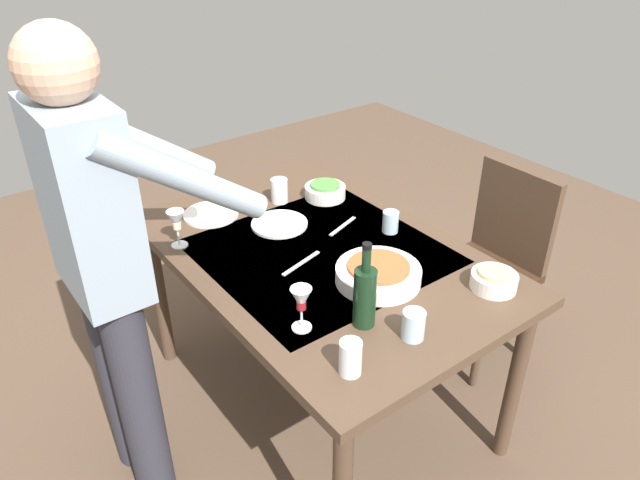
{
  "coord_description": "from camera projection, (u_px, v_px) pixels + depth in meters",
  "views": [
    {
      "loc": [
        -1.53,
        1.15,
        1.98
      ],
      "look_at": [
        0.0,
        0.0,
        0.83
      ],
      "focal_mm": 33.41,
      "sensor_mm": 36.0,
      "label": 1
    }
  ],
  "objects": [
    {
      "name": "water_cup_far_right",
      "position": [
        279.0,
        191.0,
        2.58
      ],
      "size": [
        0.07,
        0.07,
        0.11
      ],
      "primitive_type": "cylinder",
      "color": "silver",
      "rests_on": "dining_table"
    },
    {
      "name": "ground_plane",
      "position": [
        320.0,
        399.0,
        2.65
      ],
      "size": [
        6.0,
        6.0,
        0.0
      ],
      "primitive_type": "plane",
      "color": "brown"
    },
    {
      "name": "water_cup_far_left",
      "position": [
        390.0,
        222.0,
        2.36
      ],
      "size": [
        0.06,
        0.06,
        0.09
      ],
      "primitive_type": "cylinder",
      "color": "silver",
      "rests_on": "dining_table"
    },
    {
      "name": "water_cup_near_left",
      "position": [
        413.0,
        325.0,
        1.8
      ],
      "size": [
        0.07,
        0.07,
        0.1
      ],
      "primitive_type": "cylinder",
      "color": "silver",
      "rests_on": "dining_table"
    },
    {
      "name": "wine_glass_right",
      "position": [
        176.0,
        222.0,
        2.23
      ],
      "size": [
        0.07,
        0.07,
        0.15
      ],
      "color": "white",
      "rests_on": "dining_table"
    },
    {
      "name": "dinner_plate_near",
      "position": [
        279.0,
        224.0,
        2.42
      ],
      "size": [
        0.23,
        0.23,
        0.01
      ],
      "primitive_type": "cylinder",
      "color": "white",
      "rests_on": "dining_table"
    },
    {
      "name": "chair_near",
      "position": [
        495.0,
        253.0,
        2.71
      ],
      "size": [
        0.4,
        0.4,
        0.91
      ],
      "color": "#352114",
      "rests_on": "ground_plane"
    },
    {
      "name": "serving_bowl_pasta",
      "position": [
        378.0,
        273.0,
        2.07
      ],
      "size": [
        0.3,
        0.3,
        0.07
      ],
      "color": "white",
      "rests_on": "dining_table"
    },
    {
      "name": "dinner_plate_far",
      "position": [
        211.0,
        214.0,
        2.49
      ],
      "size": [
        0.23,
        0.23,
        0.01
      ],
      "primitive_type": "cylinder",
      "color": "white",
      "rests_on": "dining_table"
    },
    {
      "name": "water_cup_near_right",
      "position": [
        350.0,
        358.0,
        1.67
      ],
      "size": [
        0.07,
        0.07,
        0.11
      ],
      "primitive_type": "cylinder",
      "color": "silver",
      "rests_on": "dining_table"
    },
    {
      "name": "table_knife",
      "position": [
        301.0,
        263.0,
        2.18
      ],
      "size": [
        0.06,
        0.2,
        0.0
      ],
      "primitive_type": "cube",
      "rotation": [
        0.0,
        0.0,
        0.25
      ],
      "color": "silver",
      "rests_on": "dining_table"
    },
    {
      "name": "wine_bottle",
      "position": [
        365.0,
        295.0,
        1.83
      ],
      "size": [
        0.07,
        0.07,
        0.3
      ],
      "color": "black",
      "rests_on": "dining_table"
    },
    {
      "name": "dining_table",
      "position": [
        320.0,
        269.0,
        2.29
      ],
      "size": [
        1.46,
        0.97,
        0.78
      ],
      "color": "#4C3828",
      "rests_on": "ground_plane"
    },
    {
      "name": "side_bowl_salad",
      "position": [
        325.0,
        191.0,
        2.62
      ],
      "size": [
        0.18,
        0.18,
        0.07
      ],
      "color": "white",
      "rests_on": "dining_table"
    },
    {
      "name": "side_bowl_bread",
      "position": [
        494.0,
        280.0,
        2.03
      ],
      "size": [
        0.16,
        0.16,
        0.07
      ],
      "color": "white",
      "rests_on": "dining_table"
    },
    {
      "name": "table_fork",
      "position": [
        343.0,
        226.0,
        2.41
      ],
      "size": [
        0.07,
        0.18,
        0.0
      ],
      "primitive_type": "cube",
      "rotation": [
        0.0,
        0.0,
        0.32
      ],
      "color": "silver",
      "rests_on": "dining_table"
    },
    {
      "name": "person_server",
      "position": [
        107.0,
        262.0,
        1.85
      ],
      "size": [
        0.42,
        0.61,
        1.69
      ],
      "color": "#2D2D38",
      "rests_on": "ground_plane"
    },
    {
      "name": "wine_glass_left",
      "position": [
        301.0,
        301.0,
        1.81
      ],
      "size": [
        0.07,
        0.07,
        0.15
      ],
      "color": "white",
      "rests_on": "dining_table"
    }
  ]
}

